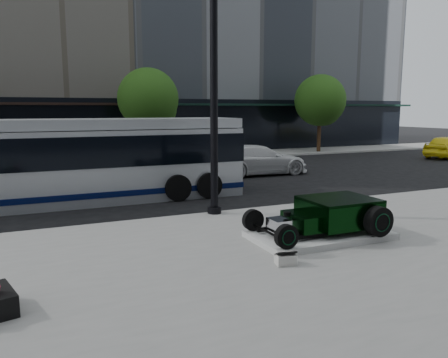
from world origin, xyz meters
name	(u,v)px	position (x,y,z in m)	size (l,w,h in m)	color
ground	(213,201)	(0.00, 0.00, 0.00)	(120.00, 120.00, 0.00)	black
sidewalk_far	(131,159)	(0.00, 14.00, 0.06)	(70.00, 4.00, 0.12)	gray
street_trees	(150,101)	(1.15, 13.07, 3.77)	(29.80, 3.80, 5.70)	black
display_plinth	(320,235)	(0.52, -5.65, 0.20)	(3.40, 1.80, 0.15)	silver
hot_rod	(331,214)	(0.86, -5.65, 0.70)	(3.22, 2.00, 0.81)	black
info_plaque	(286,258)	(-1.24, -6.91, 0.24)	(0.46, 0.38, 0.31)	silver
lamppost	(214,95)	(-0.85, -2.20, 3.67)	(0.42, 0.42, 7.67)	black
transit_bus	(73,161)	(-4.54, 1.79, 1.49)	(12.12, 2.88, 2.92)	silver
white_sedan	(258,160)	(4.51, 5.02, 0.75)	(2.10, 5.17, 1.50)	white
yellow_taxi	(448,147)	(19.95, 6.60, 0.77)	(1.81, 4.49, 1.53)	yellow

